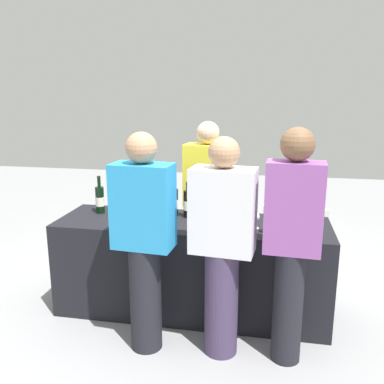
{
  "coord_description": "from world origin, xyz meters",
  "views": [
    {
      "loc": [
        0.6,
        -3.19,
        1.83
      ],
      "look_at": [
        0.0,
        0.0,
        1.04
      ],
      "focal_mm": 38.75,
      "sensor_mm": 36.0,
      "label": 1
    }
  ],
  "objects_px": {
    "wine_bottle_6": "(285,208)",
    "wine_glass_0": "(159,214)",
    "server_pouring": "(207,199)",
    "wine_bottle_1": "(121,200)",
    "wine_bottle_5": "(211,204)",
    "wine_bottle_4": "(188,204)",
    "wine_glass_3": "(290,222)",
    "menu_board": "(294,243)",
    "wine_glass_2": "(269,221)",
    "wine_bottle_0": "(100,200)",
    "wine_glass_1": "(255,217)",
    "wine_bottle_2": "(160,203)",
    "guest_1": "(222,243)",
    "guest_2": "(292,239)",
    "guest_0": "(144,238)",
    "wine_bottle_3": "(174,202)"
  },
  "relations": [
    {
      "from": "wine_bottle_2",
      "to": "wine_bottle_5",
      "type": "relative_size",
      "value": 1.04
    },
    {
      "from": "wine_bottle_4",
      "to": "wine_glass_3",
      "type": "bearing_deg",
      "value": -18.85
    },
    {
      "from": "wine_glass_3",
      "to": "menu_board",
      "type": "bearing_deg",
      "value": 84.04
    },
    {
      "from": "guest_2",
      "to": "wine_glass_3",
      "type": "bearing_deg",
      "value": 92.64
    },
    {
      "from": "wine_bottle_1",
      "to": "wine_glass_2",
      "type": "height_order",
      "value": "wine_bottle_1"
    },
    {
      "from": "guest_2",
      "to": "wine_bottle_2",
      "type": "bearing_deg",
      "value": 152.32
    },
    {
      "from": "wine_bottle_3",
      "to": "guest_2",
      "type": "xyz_separation_m",
      "value": [
        0.95,
        -0.68,
        -0.02
      ]
    },
    {
      "from": "wine_bottle_6",
      "to": "wine_glass_3",
      "type": "relative_size",
      "value": 2.4
    },
    {
      "from": "wine_bottle_5",
      "to": "wine_glass_0",
      "type": "relative_size",
      "value": 2.19
    },
    {
      "from": "wine_bottle_5",
      "to": "wine_glass_0",
      "type": "distance_m",
      "value": 0.49
    },
    {
      "from": "wine_bottle_0",
      "to": "wine_bottle_6",
      "type": "xyz_separation_m",
      "value": [
        1.58,
        0.04,
        -0.0
      ]
    },
    {
      "from": "guest_2",
      "to": "wine_bottle_1",
      "type": "bearing_deg",
      "value": 158.17
    },
    {
      "from": "wine_bottle_0",
      "to": "guest_0",
      "type": "xyz_separation_m",
      "value": [
        0.61,
        -0.69,
        -0.06
      ]
    },
    {
      "from": "wine_bottle_1",
      "to": "wine_bottle_4",
      "type": "xyz_separation_m",
      "value": [
        0.59,
        -0.0,
        0.0
      ]
    },
    {
      "from": "wine_bottle_3",
      "to": "guest_0",
      "type": "bearing_deg",
      "value": -93.58
    },
    {
      "from": "server_pouring",
      "to": "guest_2",
      "type": "height_order",
      "value": "guest_2"
    },
    {
      "from": "wine_bottle_1",
      "to": "wine_glass_2",
      "type": "xyz_separation_m",
      "value": [
        1.27,
        -0.3,
        -0.02
      ]
    },
    {
      "from": "guest_0",
      "to": "guest_2",
      "type": "relative_size",
      "value": 0.97
    },
    {
      "from": "wine_bottle_5",
      "to": "server_pouring",
      "type": "relative_size",
      "value": 0.19
    },
    {
      "from": "wine_bottle_5",
      "to": "wine_glass_3",
      "type": "xyz_separation_m",
      "value": [
        0.65,
        -0.34,
        -0.02
      ]
    },
    {
      "from": "wine_bottle_4",
      "to": "wine_glass_0",
      "type": "height_order",
      "value": "wine_bottle_4"
    },
    {
      "from": "wine_bottle_3",
      "to": "guest_2",
      "type": "relative_size",
      "value": 0.2
    },
    {
      "from": "wine_bottle_3",
      "to": "guest_0",
      "type": "xyz_separation_m",
      "value": [
        -0.05,
        -0.72,
        -0.06
      ]
    },
    {
      "from": "wine_glass_2",
      "to": "wine_glass_3",
      "type": "height_order",
      "value": "wine_glass_2"
    },
    {
      "from": "wine_bottle_0",
      "to": "wine_bottle_1",
      "type": "distance_m",
      "value": 0.19
    },
    {
      "from": "wine_bottle_2",
      "to": "guest_1",
      "type": "bearing_deg",
      "value": -46.48
    },
    {
      "from": "wine_bottle_1",
      "to": "wine_bottle_5",
      "type": "xyz_separation_m",
      "value": [
        0.78,
        0.05,
        -0.01
      ]
    },
    {
      "from": "wine_glass_1",
      "to": "guest_1",
      "type": "relative_size",
      "value": 0.08
    },
    {
      "from": "wine_bottle_6",
      "to": "guest_0",
      "type": "xyz_separation_m",
      "value": [
        -0.97,
        -0.73,
        -0.06
      ]
    },
    {
      "from": "wine_bottle_0",
      "to": "wine_bottle_6",
      "type": "relative_size",
      "value": 1.01
    },
    {
      "from": "wine_bottle_0",
      "to": "wine_glass_1",
      "type": "bearing_deg",
      "value": -7.51
    },
    {
      "from": "guest_0",
      "to": "wine_bottle_3",
      "type": "bearing_deg",
      "value": 90.97
    },
    {
      "from": "server_pouring",
      "to": "wine_bottle_1",
      "type": "bearing_deg",
      "value": 37.81
    },
    {
      "from": "guest_0",
      "to": "wine_glass_2",
      "type": "bearing_deg",
      "value": 30.73
    },
    {
      "from": "wine_bottle_6",
      "to": "menu_board",
      "type": "height_order",
      "value": "wine_bottle_6"
    },
    {
      "from": "wine_bottle_4",
      "to": "wine_glass_3",
      "type": "relative_size",
      "value": 2.37
    },
    {
      "from": "guest_2",
      "to": "server_pouring",
      "type": "bearing_deg",
      "value": 126.93
    },
    {
      "from": "menu_board",
      "to": "wine_glass_2",
      "type": "bearing_deg",
      "value": -99.48
    },
    {
      "from": "guest_2",
      "to": "wine_glass_2",
      "type": "bearing_deg",
      "value": 115.56
    },
    {
      "from": "wine_bottle_2",
      "to": "wine_glass_2",
      "type": "relative_size",
      "value": 2.28
    },
    {
      "from": "wine_bottle_3",
      "to": "server_pouring",
      "type": "height_order",
      "value": "server_pouring"
    },
    {
      "from": "wine_bottle_0",
      "to": "wine_glass_2",
      "type": "xyz_separation_m",
      "value": [
        1.46,
        -0.28,
        -0.02
      ]
    },
    {
      "from": "wine_bottle_1",
      "to": "wine_bottle_6",
      "type": "relative_size",
      "value": 0.97
    },
    {
      "from": "wine_glass_0",
      "to": "wine_glass_3",
      "type": "relative_size",
      "value": 1.03
    },
    {
      "from": "wine_glass_1",
      "to": "wine_bottle_6",
      "type": "bearing_deg",
      "value": 44.14
    },
    {
      "from": "wine_glass_1",
      "to": "wine_glass_3",
      "type": "height_order",
      "value": "wine_glass_3"
    },
    {
      "from": "wine_bottle_5",
      "to": "guest_0",
      "type": "height_order",
      "value": "guest_0"
    },
    {
      "from": "wine_bottle_1",
      "to": "guest_1",
      "type": "xyz_separation_m",
      "value": [
        0.96,
        -0.67,
        -0.08
      ]
    },
    {
      "from": "wine_glass_3",
      "to": "server_pouring",
      "type": "relative_size",
      "value": 0.09
    },
    {
      "from": "wine_bottle_6",
      "to": "wine_glass_0",
      "type": "bearing_deg",
      "value": -162.42
    }
  ]
}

